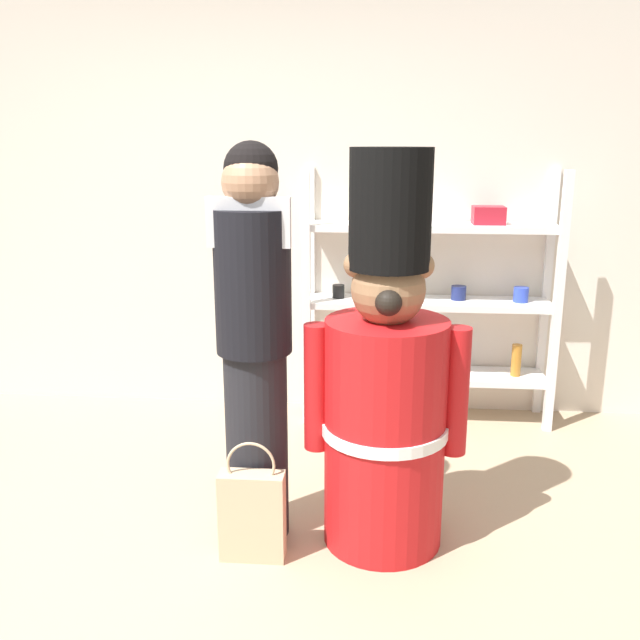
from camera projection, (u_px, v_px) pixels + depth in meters
name	position (u px, v px, depth m)	size (l,w,h in m)	color
ground_plane	(199.00, 613.00, 2.57)	(6.40, 6.40, 0.00)	tan
back_wall	(277.00, 208.00, 4.36)	(6.40, 0.12, 2.60)	silver
merchandise_shelf	(429.00, 299.00, 4.20)	(1.53, 0.35, 1.56)	white
teddy_bear_guard	(386.00, 392.00, 2.89)	(0.69, 0.54, 1.70)	red
person_shopper	(254.00, 337.00, 2.88)	(0.34, 0.32, 1.72)	black
shopping_bag	(252.00, 514.00, 2.87)	(0.27, 0.10, 0.53)	#C1AD89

